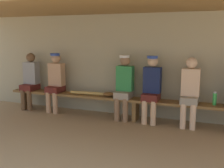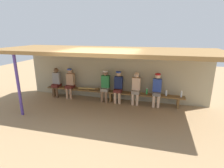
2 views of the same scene
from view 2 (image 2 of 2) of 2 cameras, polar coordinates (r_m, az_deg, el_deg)
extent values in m
plane|color=#9E7F59|center=(6.45, -4.01, -10.44)|extent=(24.00, 24.00, 0.00)
cube|color=tan|center=(7.89, 0.50, 3.08)|extent=(8.00, 0.20, 2.20)
cube|color=olive|center=(6.46, -2.38, 10.61)|extent=(8.00, 2.80, 0.12)
cylinder|color=#4C388C|center=(7.00, -27.83, -0.50)|extent=(0.10, 0.10, 2.20)
cube|color=brown|center=(7.65, -0.35, -2.51)|extent=(6.00, 0.36, 0.05)
cube|color=brown|center=(8.82, -17.88, -2.35)|extent=(0.08, 0.29, 0.41)
cube|color=brown|center=(7.73, -0.34, -4.13)|extent=(0.08, 0.29, 0.41)
cube|color=brown|center=(7.54, 20.38, -5.72)|extent=(0.08, 0.29, 0.41)
cube|color=#591E19|center=(8.64, -17.41, -0.42)|extent=(0.32, 0.40, 0.14)
cylinder|color=brown|center=(8.64, -18.31, -2.51)|extent=(0.11, 0.11, 0.48)
cylinder|color=brown|center=(8.55, -17.30, -2.62)|extent=(0.11, 0.11, 0.48)
cube|color=gray|center=(8.62, -17.31, 1.83)|extent=(0.34, 0.20, 0.52)
sphere|color=brown|center=(8.54, -17.52, 4.23)|extent=(0.21, 0.21, 0.21)
cube|color=#591E19|center=(7.53, 1.97, -2.07)|extent=(0.32, 0.40, 0.14)
cylinder|color=#DBAD84|center=(7.50, 1.00, -4.49)|extent=(0.11, 0.11, 0.48)
cylinder|color=#DBAD84|center=(7.46, 2.35, -4.61)|extent=(0.11, 0.11, 0.48)
cube|color=#19234C|center=(7.51, 2.13, 0.51)|extent=(0.34, 0.20, 0.52)
sphere|color=#DBAD84|center=(7.42, 2.16, 3.26)|extent=(0.21, 0.21, 0.21)
cylinder|color=#2D47A5|center=(7.36, 2.10, 3.88)|extent=(0.21, 0.21, 0.05)
cube|color=#591E19|center=(8.29, -13.28, -0.78)|extent=(0.32, 0.40, 0.14)
cylinder|color=tan|center=(8.29, -14.22, -2.96)|extent=(0.11, 0.11, 0.48)
cylinder|color=tan|center=(8.21, -13.11, -3.08)|extent=(0.11, 0.11, 0.48)
cube|color=tan|center=(8.27, -13.17, 1.56)|extent=(0.34, 0.20, 0.52)
sphere|color=tan|center=(8.19, -13.34, 4.07)|extent=(0.21, 0.21, 0.21)
cylinder|color=#2D47A5|center=(8.14, -13.51, 4.63)|extent=(0.21, 0.21, 0.05)
cube|color=gray|center=(7.67, -2.24, -1.73)|extent=(0.32, 0.40, 0.14)
cylinder|color=#8C6647|center=(7.65, -3.22, -4.10)|extent=(0.11, 0.11, 0.48)
cylinder|color=#8C6647|center=(7.60, -1.92, -4.22)|extent=(0.11, 0.11, 0.48)
cube|color=#2D8442|center=(7.65, -2.09, 0.80)|extent=(0.34, 0.20, 0.52)
sphere|color=#8C6647|center=(7.56, -2.12, 3.51)|extent=(0.21, 0.21, 0.21)
cylinder|color=white|center=(7.51, -2.22, 4.12)|extent=(0.21, 0.21, 0.05)
cube|color=slate|center=(7.36, 14.10, -2.99)|extent=(0.32, 0.40, 0.14)
cylinder|color=beige|center=(7.31, 13.21, -5.49)|extent=(0.11, 0.11, 0.48)
cylinder|color=beige|center=(7.31, 14.63, -5.59)|extent=(0.11, 0.11, 0.48)
cube|color=#2D47A5|center=(7.34, 14.29, -0.36)|extent=(0.34, 0.20, 0.52)
sphere|color=beige|center=(7.25, 14.49, 2.45)|extent=(0.21, 0.21, 0.21)
cylinder|color=red|center=(7.19, 14.54, 3.07)|extent=(0.21, 0.21, 0.05)
cube|color=gray|center=(7.41, 7.62, -2.51)|extent=(0.32, 0.40, 0.14)
cylinder|color=beige|center=(7.37, 6.68, -4.98)|extent=(0.11, 0.11, 0.48)
cylinder|color=beige|center=(7.35, 8.07, -5.10)|extent=(0.11, 0.11, 0.48)
cube|color=beige|center=(7.39, 7.79, 0.10)|extent=(0.34, 0.20, 0.52)
sphere|color=beige|center=(7.29, 7.90, 2.90)|extent=(0.21, 0.21, 0.21)
cylinder|color=silver|center=(7.43, 21.37, -3.08)|extent=(0.07, 0.07, 0.23)
cylinder|color=white|center=(7.39, 21.47, -2.15)|extent=(0.05, 0.05, 0.02)
cylinder|color=green|center=(7.40, 11.12, -2.35)|extent=(0.07, 0.07, 0.22)
cylinder|color=white|center=(7.37, 11.17, -1.43)|extent=(0.05, 0.05, 0.02)
cylinder|color=silver|center=(7.39, 17.01, -2.89)|extent=(0.08, 0.08, 0.20)
cylinder|color=white|center=(7.36, 17.08, -2.06)|extent=(0.05, 0.05, 0.02)
ellipsoid|color=brown|center=(7.81, -4.64, -1.63)|extent=(0.28, 0.24, 0.09)
cylinder|color=tan|center=(7.98, -8.11, -1.44)|extent=(0.78, 0.12, 0.07)
camera|label=1|loc=(2.05, 2.62, -17.91)|focal=44.23mm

